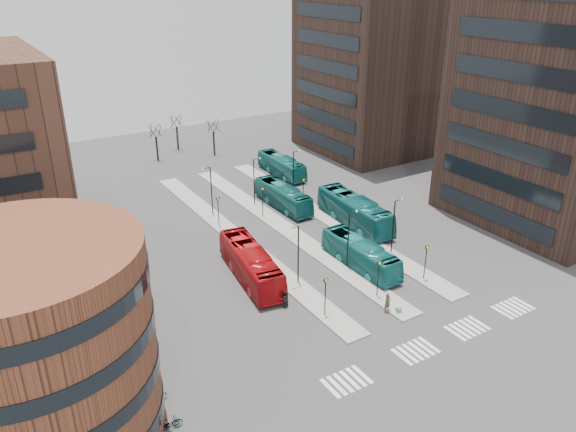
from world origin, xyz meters
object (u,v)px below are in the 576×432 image
red_bus (251,264)px  commuter_c (368,260)px  bicycle_near (170,425)px  bicycle_far (156,399)px  suitcase (399,311)px  teal_bus_b (283,196)px  commuter_a (284,299)px  bicycle_mid (170,423)px  commuter_b (388,280)px  teal_bus_d (282,166)px  traveller (388,302)px  teal_bus_a (360,254)px  teal_bus_c (355,211)px

red_bus → commuter_c: bearing=-11.2°
bicycle_near → bicycle_far: (0.00, 2.82, 0.01)m
suitcase → teal_bus_b: bearing=101.2°
commuter_a → teal_bus_b: bearing=-124.4°
bicycle_mid → commuter_a: bearing=-62.7°
commuter_a → commuter_c: size_ratio=1.15×
commuter_c → teal_bus_b: bearing=-159.2°
bicycle_mid → commuter_b: bearing=-79.5°
commuter_a → bicycle_near: commuter_a is taller
red_bus → bicycle_mid: 20.45m
teal_bus_d → commuter_a: bearing=-120.3°
commuter_b → commuter_c: 4.61m
traveller → teal_bus_d: bearing=69.5°
traveller → commuter_c: size_ratio=1.30×
red_bus → commuter_b: red_bus is taller
bicycle_near → bicycle_mid: 0.16m
suitcase → bicycle_far: bearing=-161.4°
teal_bus_a → traveller: size_ratio=5.59×
red_bus → commuter_b: size_ratio=6.84×
commuter_a → bicycle_far: (-14.27, -5.95, -0.36)m
red_bus → teal_bus_b: size_ratio=1.13×
teal_bus_a → bicycle_near: teal_bus_a is taller
commuter_a → bicycle_mid: commuter_a is taller
red_bus → bicycle_near: (-14.12, -14.91, -1.22)m
teal_bus_b → commuter_c: (-0.62, -18.00, -0.76)m
commuter_c → commuter_a: bearing=-56.8°
teal_bus_b → bicycle_near: teal_bus_b is taller
red_bus → teal_bus_d: 30.68m
teal_bus_b → teal_bus_c: bearing=-63.4°
teal_bus_a → red_bus: bearing=160.6°
red_bus → bicycle_far: bearing=-131.2°
commuter_a → commuter_c: (11.37, 2.09, -0.11)m
suitcase → teal_bus_b: 26.67m
commuter_b → bicycle_mid: bearing=92.7°
red_bus → teal_bus_a: red_bus is taller
bicycle_far → teal_bus_b: bearing=-63.1°
suitcase → commuter_a: bearing=161.9°
commuter_c → suitcase: bearing=1.9°
bicycle_mid → commuter_c: bearing=-71.1°
bicycle_far → bicycle_mid: bearing=162.1°
red_bus → teal_bus_d: red_bus is taller
red_bus → commuter_a: size_ratio=7.17×
teal_bus_c → commuter_b: size_ratio=7.12×
suitcase → traveller: traveller is taller
commuter_c → bicycle_near: (-25.64, -10.86, -0.27)m
teal_bus_d → teal_bus_a: bearing=-104.7°
bicycle_mid → traveller: bearing=-85.6°
bicycle_near → bicycle_far: 2.82m
teal_bus_a → traveller: teal_bus_a is taller
teal_bus_d → bicycle_mid: bearing=-129.2°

